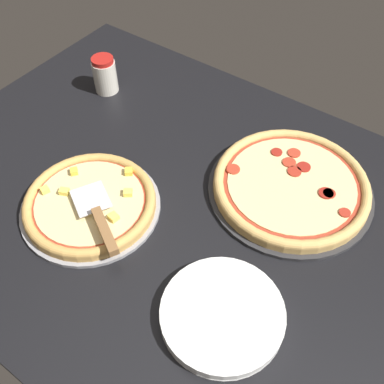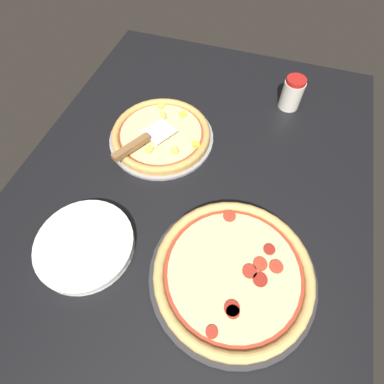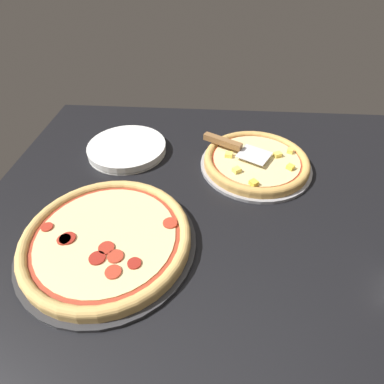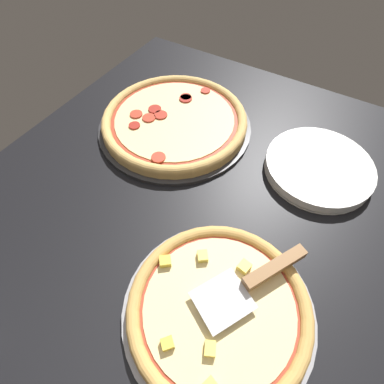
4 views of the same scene
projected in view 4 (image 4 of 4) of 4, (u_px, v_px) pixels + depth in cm
name	position (u px, v px, depth cm)	size (l,w,h in cm)	color
ground_plane	(179.00, 237.00, 64.58)	(132.24, 104.70, 3.60)	black
pizza_pan_front	(218.00, 311.00, 53.25)	(34.16, 34.16, 1.00)	#939399
pizza_front	(219.00, 308.00, 51.76)	(32.11, 32.11, 3.33)	tan
pizza_pan_back	(175.00, 126.00, 82.37)	(41.56, 41.56, 1.00)	#2D2D30
pizza_back	(175.00, 120.00, 80.73)	(39.06, 39.06, 3.16)	#DBAD60
serving_spatula	(263.00, 274.00, 52.48)	(21.69, 15.16, 2.00)	silver
plate_stack	(319.00, 167.00, 72.19)	(25.56, 25.56, 2.80)	white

